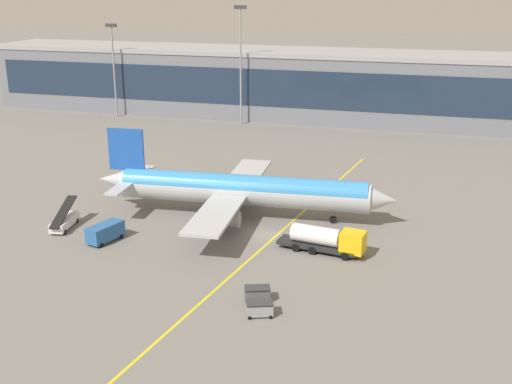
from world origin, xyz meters
name	(u,v)px	position (x,y,z in m)	size (l,w,h in m)	color
ground_plane	(266,235)	(0.00, 0.00, 0.00)	(700.00, 700.00, 0.00)	slate
apron_lead_in_line	(282,231)	(1.64, 2.00, 0.00)	(0.30, 80.00, 0.01)	yellow
terminal_building	(309,84)	(-10.64, 76.70, 8.06)	(163.97, 19.84, 16.07)	slate
main_airliner	(241,190)	(-5.18, 5.78, 3.97)	(42.65, 33.75, 11.88)	#B2B7BC
fuel_tanker	(327,239)	(8.68, -3.41, 1.75)	(11.04, 4.00, 3.25)	#232326
crew_van	(106,231)	(-18.97, -7.70, 1.31)	(3.42, 5.39, 2.30)	#285B9E
belt_loader	(64,221)	(-26.62, -5.21, 0.99)	(2.91, 7.02, 3.49)	white
baggage_cart_0	(260,308)	(5.13, -20.55, 0.78)	(3.02, 2.37, 1.48)	gray
baggage_cart_1	(257,293)	(4.01, -17.56, 0.78)	(3.02, 2.37, 1.48)	#595B60
apron_light_mast_0	(241,57)	(-24.11, 64.74, 15.34)	(2.80, 0.50, 26.60)	gray
apron_light_mast_2	(114,63)	(-56.26, 64.74, 13.04)	(2.80, 0.50, 22.16)	gray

